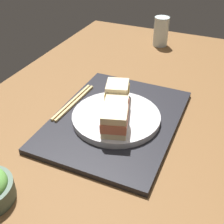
{
  "coord_description": "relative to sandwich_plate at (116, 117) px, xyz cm",
  "views": [
    {
      "loc": [
        65.66,
        19.27,
        49.4
      ],
      "look_at": [
        8.03,
        -6.21,
        5.0
      ],
      "focal_mm": 47.59,
      "sensor_mm": 36.0,
      "label": 1
    }
  ],
  "objects": [
    {
      "name": "chopsticks_pair",
      "position": [
        -2.5,
        -14.64,
        -0.51
      ],
      "size": [
        20.38,
        2.59,
        0.7
      ],
      "color": "tan",
      "rests_on": "serving_tray"
    },
    {
      "name": "sandwich_middle",
      "position": [
        0.0,
        0.0,
        3.05
      ],
      "size": [
        8.8,
        8.32,
        4.38
      ],
      "color": "beige",
      "rests_on": "sandwich_plate"
    },
    {
      "name": "serving_tray",
      "position": [
        -1.02,
        -0.48,
        -1.62
      ],
      "size": [
        42.6,
        32.26,
        1.52
      ],
      "primitive_type": "cube",
      "color": "black",
      "rests_on": "ground_plane"
    },
    {
      "name": "sandwich_near",
      "position": [
        -6.66,
        -2.41,
        3.69
      ],
      "size": [
        8.69,
        8.24,
        5.65
      ],
      "color": "beige",
      "rests_on": "sandwich_plate"
    },
    {
      "name": "sandwich_plate",
      "position": [
        0.0,
        0.0,
        0.0
      ],
      "size": [
        23.69,
        23.69,
        1.73
      ],
      "primitive_type": "cylinder",
      "color": "silver",
      "rests_on": "serving_tray"
    },
    {
      "name": "ground_plane",
      "position": [
        -6.37,
        5.71,
        -3.89
      ],
      "size": [
        140.0,
        100.0,
        3.0
      ],
      "primitive_type": "cube",
      "color": "brown"
    },
    {
      "name": "sandwich_far",
      "position": [
        6.66,
        2.41,
        3.91
      ],
      "size": [
        8.73,
        8.13,
        6.09
      ],
      "color": "beige",
      "rests_on": "sandwich_plate"
    },
    {
      "name": "drinking_glass",
      "position": [
        -58.47,
        -4.84,
        3.54
      ],
      "size": [
        6.1,
        6.1,
        11.85
      ],
      "primitive_type": "cylinder",
      "color": "silver",
      "rests_on": "ground_plane"
    }
  ]
}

